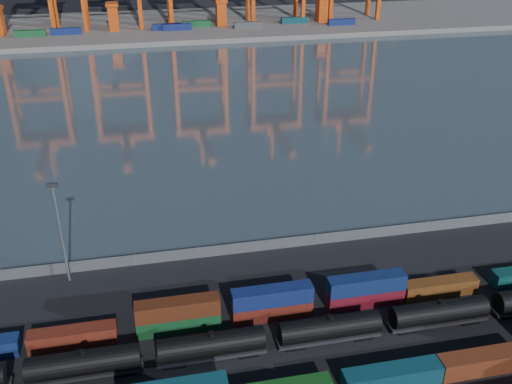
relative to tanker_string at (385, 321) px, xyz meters
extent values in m
plane|color=black|center=(-12.36, -5.08, -2.14)|extent=(700.00, 700.00, 0.00)
plane|color=#334149|center=(-12.36, 99.92, -2.14)|extent=(700.00, 700.00, 0.00)
cube|color=#514F4C|center=(-12.36, 204.92, -1.14)|extent=(700.00, 70.00, 2.00)
cube|color=#0D3B47|center=(-2.74, -8.73, -0.82)|extent=(12.23, 2.49, 2.65)
cube|color=maroon|center=(9.37, -8.73, -0.82)|extent=(12.23, 2.49, 2.65)
cube|color=maroon|center=(-40.66, 6.33, -0.92)|extent=(11.26, 2.29, 2.44)
cube|color=#11411F|center=(-26.88, 6.33, -0.92)|extent=(11.26, 2.29, 2.44)
cube|color=#4E210F|center=(-26.88, 6.33, 1.52)|extent=(11.26, 2.29, 2.44)
cube|color=#5C1B12|center=(-13.96, 6.33, -0.92)|extent=(11.26, 2.29, 2.44)
cube|color=navy|center=(-13.96, 6.33, 1.52)|extent=(11.26, 2.29, 2.44)
cube|color=maroon|center=(-0.29, 6.33, -0.92)|extent=(11.26, 2.29, 2.44)
cube|color=#102150|center=(-0.29, 6.33, 1.52)|extent=(11.26, 2.29, 2.44)
cube|color=brown|center=(11.32, 6.33, -0.92)|extent=(11.26, 2.29, 2.44)
cylinder|color=black|center=(-38.75, 0.00, 0.23)|extent=(13.40, 2.99, 2.99)
cylinder|color=black|center=(-38.75, 0.00, 1.87)|extent=(0.82, 0.82, 0.52)
cube|color=black|center=(-38.75, 0.00, -1.42)|extent=(13.91, 2.06, 0.41)
cube|color=black|center=(-43.39, 0.00, -1.84)|extent=(2.58, 1.86, 0.62)
cube|color=black|center=(-34.11, 0.00, -1.84)|extent=(2.58, 1.86, 0.62)
cylinder|color=black|center=(-23.25, 0.00, 0.23)|extent=(13.40, 2.99, 2.99)
cylinder|color=black|center=(-23.25, 0.00, 1.87)|extent=(0.82, 0.82, 0.52)
cube|color=black|center=(-23.25, 0.00, -1.42)|extent=(13.91, 2.06, 0.41)
cube|color=black|center=(-27.89, 0.00, -1.84)|extent=(2.58, 1.86, 0.62)
cube|color=black|center=(-18.61, 0.00, -1.84)|extent=(2.58, 1.86, 0.62)
cylinder|color=black|center=(-7.75, 0.00, 0.23)|extent=(13.40, 2.99, 2.99)
cylinder|color=black|center=(-7.75, 0.00, 1.87)|extent=(0.82, 0.82, 0.52)
cube|color=black|center=(-7.75, 0.00, -1.42)|extent=(13.91, 2.06, 0.41)
cube|color=black|center=(-12.39, 0.00, -1.84)|extent=(2.58, 1.86, 0.62)
cube|color=black|center=(-3.11, 0.00, -1.84)|extent=(2.58, 1.86, 0.62)
cylinder|color=black|center=(7.75, 0.00, 0.23)|extent=(13.40, 2.99, 2.99)
cylinder|color=black|center=(7.75, 0.00, 1.87)|extent=(0.82, 0.82, 0.52)
cube|color=black|center=(7.75, 0.00, -1.42)|extent=(13.91, 2.06, 0.41)
cube|color=black|center=(3.11, 0.00, -1.84)|extent=(2.58, 1.86, 0.62)
cube|color=black|center=(12.39, 0.00, -1.84)|extent=(2.58, 1.86, 0.62)
cube|color=black|center=(18.61, 0.00, -1.84)|extent=(2.58, 1.86, 0.62)
cube|color=#595B5E|center=(-12.36, 22.92, -1.14)|extent=(160.00, 0.06, 2.00)
cylinder|color=slate|center=(-52.36, 22.92, -1.04)|extent=(0.12, 0.12, 2.20)
cylinder|color=slate|center=(-42.36, 22.92, -1.04)|extent=(0.12, 0.12, 2.20)
cylinder|color=slate|center=(-32.36, 22.92, -1.04)|extent=(0.12, 0.12, 2.20)
cylinder|color=slate|center=(-22.36, 22.92, -1.04)|extent=(0.12, 0.12, 2.20)
cylinder|color=slate|center=(-12.36, 22.92, -1.04)|extent=(0.12, 0.12, 2.20)
cylinder|color=slate|center=(-2.36, 22.92, -1.04)|extent=(0.12, 0.12, 2.20)
cylinder|color=slate|center=(7.64, 22.92, -1.04)|extent=(0.12, 0.12, 2.20)
cylinder|color=slate|center=(17.64, 22.92, -1.04)|extent=(0.12, 0.12, 2.20)
cylinder|color=slate|center=(27.64, 22.92, -1.04)|extent=(0.12, 0.12, 2.20)
cylinder|color=slate|center=(-42.36, 20.92, 5.86)|extent=(0.36, 0.36, 16.00)
cube|color=black|center=(-42.36, 20.92, 14.16)|extent=(1.60, 0.40, 0.60)
cube|color=navy|center=(-11.71, 189.60, 1.16)|extent=(12.00, 2.44, 2.60)
cube|color=navy|center=(58.98, 185.85, 1.16)|extent=(12.00, 2.44, 2.60)
cube|color=navy|center=(-16.00, 191.00, 1.16)|extent=(12.00, 2.44, 2.60)
cube|color=#3F4244|center=(18.01, 187.63, 1.16)|extent=(12.00, 2.44, 2.60)
cube|color=#144C23|center=(-70.11, 189.12, 1.16)|extent=(12.00, 2.44, 2.60)
cube|color=navy|center=(-56.52, 190.45, 1.16)|extent=(12.00, 2.44, 2.60)
cube|color=#144C23|center=(-3.02, 194.40, 1.16)|extent=(12.00, 2.44, 2.60)
cube|color=#0C3842|center=(40.04, 193.75, 1.16)|extent=(12.00, 2.44, 2.60)
cube|color=#C8410E|center=(-37.36, 194.92, 4.86)|extent=(4.00, 6.00, 10.00)
cube|color=#C8410E|center=(-37.36, 194.92, 10.36)|extent=(5.00, 7.00, 1.20)
cube|color=#C8410E|center=(7.64, 194.92, 4.86)|extent=(4.00, 6.00, 10.00)
cube|color=#C8410E|center=(7.64, 194.92, 10.36)|extent=(5.00, 7.00, 1.20)
cube|color=#C8410E|center=(52.64, 194.92, 4.86)|extent=(4.00, 6.00, 10.00)
camera|label=1|loc=(-28.85, -54.33, 50.20)|focal=40.00mm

